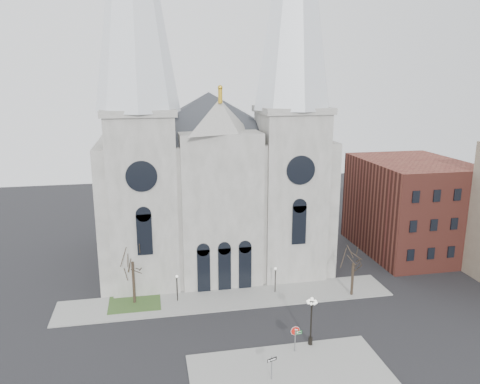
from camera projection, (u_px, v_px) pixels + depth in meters
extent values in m
plane|color=black|center=(247.00, 350.00, 45.80)|extent=(160.00, 160.00, 0.00)
cube|color=gray|center=(292.00, 376.00, 41.59)|extent=(18.00, 10.00, 0.14)
cube|color=gray|center=(228.00, 299.00, 56.27)|extent=(40.00, 6.00, 0.14)
cube|color=#344F21|center=(135.00, 303.00, 55.14)|extent=(6.00, 5.00, 0.18)
cube|color=gray|center=(210.00, 197.00, 68.43)|extent=(30.00, 24.00, 18.00)
pyramid|color=#2D3035|center=(209.00, 92.00, 64.87)|extent=(33.00, 26.40, 6.00)
cube|color=gray|center=(143.00, 201.00, 58.07)|extent=(8.00, 8.00, 22.00)
cylinder|color=black|center=(141.00, 176.00, 53.26)|extent=(3.60, 0.30, 3.60)
cube|color=gray|center=(290.00, 194.00, 61.65)|extent=(8.00, 8.00, 22.00)
cylinder|color=black|center=(301.00, 170.00, 56.84)|extent=(3.60, 0.30, 3.60)
cube|color=gray|center=(221.00, 210.00, 58.73)|extent=(10.00, 5.00, 19.50)
pyramid|color=gray|center=(220.00, 116.00, 55.93)|extent=(11.00, 5.00, 4.00)
cube|color=brown|center=(410.00, 206.00, 70.76)|extent=(14.00, 18.00, 14.00)
cylinder|color=black|center=(134.00, 283.00, 54.53)|extent=(0.32, 0.32, 5.25)
cylinder|color=black|center=(352.00, 280.00, 56.71)|extent=(0.32, 0.32, 4.20)
cylinder|color=black|center=(177.00, 289.00, 55.24)|extent=(0.12, 0.12, 3.00)
sphere|color=white|center=(177.00, 276.00, 54.86)|extent=(0.32, 0.32, 0.32)
cylinder|color=black|center=(275.00, 281.00, 57.50)|extent=(0.12, 0.12, 3.00)
sphere|color=white|center=(275.00, 269.00, 57.12)|extent=(0.32, 0.32, 0.32)
cylinder|color=slate|center=(295.00, 339.00, 45.07)|extent=(0.10, 0.10, 2.56)
cylinder|color=red|center=(295.00, 331.00, 44.86)|extent=(0.85, 0.34, 0.89)
cylinder|color=white|center=(295.00, 331.00, 44.86)|extent=(0.91, 0.35, 0.96)
cube|color=white|center=(295.00, 329.00, 44.82)|extent=(0.47, 0.19, 0.11)
cube|color=white|center=(295.00, 332.00, 44.89)|extent=(0.53, 0.21, 0.11)
cylinder|color=black|center=(311.00, 324.00, 45.95)|extent=(0.16, 0.16, 4.51)
cylinder|color=black|center=(310.00, 341.00, 46.40)|extent=(0.43, 0.43, 0.78)
sphere|color=white|center=(312.00, 299.00, 45.31)|extent=(0.31, 0.31, 0.31)
cylinder|color=slate|center=(272.00, 368.00, 40.87)|extent=(0.09, 0.09, 2.20)
cube|color=black|center=(272.00, 359.00, 40.67)|extent=(0.92, 0.36, 0.31)
cylinder|color=slate|center=(295.00, 341.00, 45.02)|extent=(0.09, 0.09, 2.25)
cube|color=#0C591F|center=(299.00, 331.00, 44.88)|extent=(0.63, 0.07, 0.15)
cube|color=#0C591F|center=(299.00, 333.00, 44.93)|extent=(0.63, 0.07, 0.15)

